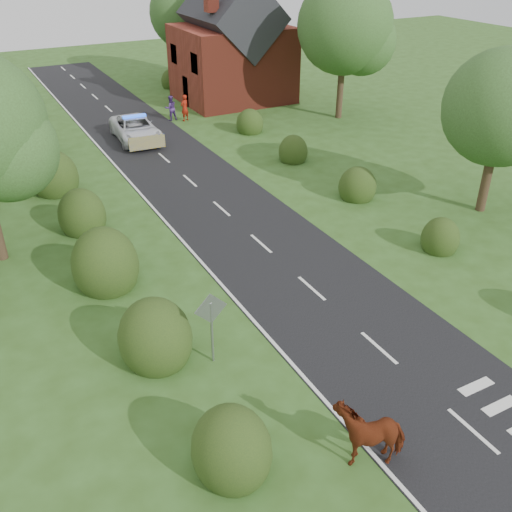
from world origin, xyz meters
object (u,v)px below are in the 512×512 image
police_van (136,129)px  pedestrian_red (185,108)px  cow (369,433)px  road_sign (211,318)px  pedestrian_purple (171,108)px

police_van → pedestrian_red: (4.38, 2.53, 0.17)m
cow → pedestrian_red: pedestrian_red is taller
cow → police_van: 27.28m
cow → pedestrian_red: size_ratio=1.13×
cow → police_van: (2.60, 27.16, 0.01)m
road_sign → cow: 5.66m
pedestrian_red → pedestrian_purple: (-0.82, 0.58, -0.04)m
road_sign → police_van: road_sign is taller
road_sign → pedestrian_red: bearing=69.8°
road_sign → pedestrian_red: size_ratio=1.39×
cow → police_van: size_ratio=0.37×
police_van → pedestrian_red: 5.06m
police_van → pedestrian_purple: pedestrian_purple is taller
pedestrian_purple → cow: bearing=79.5°
road_sign → police_van: (4.60, 21.94, -0.91)m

